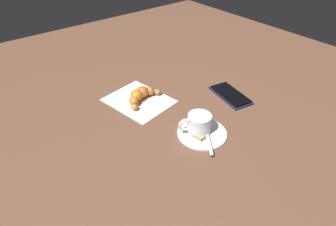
# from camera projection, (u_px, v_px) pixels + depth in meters

# --- Properties ---
(ground_plane) EXTENTS (1.80, 1.80, 0.00)m
(ground_plane) POSITION_uv_depth(u_px,v_px,m) (167.00, 116.00, 0.84)
(ground_plane) COLOR brown
(saucer) EXTENTS (0.14, 0.14, 0.01)m
(saucer) POSITION_uv_depth(u_px,v_px,m) (202.00, 133.00, 0.78)
(saucer) COLOR white
(saucer) RESTS_ON ground
(espresso_cup) EXTENTS (0.06, 0.09, 0.05)m
(espresso_cup) POSITION_uv_depth(u_px,v_px,m) (199.00, 123.00, 0.76)
(espresso_cup) COLOR white
(espresso_cup) RESTS_ON saucer
(teaspoon) EXTENTS (0.11, 0.09, 0.01)m
(teaspoon) POSITION_uv_depth(u_px,v_px,m) (207.00, 132.00, 0.76)
(teaspoon) COLOR silver
(teaspoon) RESTS_ON saucer
(sugar_packet) EXTENTS (0.06, 0.02, 0.01)m
(sugar_packet) POSITION_uv_depth(u_px,v_px,m) (194.00, 133.00, 0.76)
(sugar_packet) COLOR tan
(sugar_packet) RESTS_ON saucer
(napkin) EXTENTS (0.22, 0.19, 0.00)m
(napkin) POSITION_uv_depth(u_px,v_px,m) (139.00, 100.00, 0.91)
(napkin) COLOR silver
(napkin) RESTS_ON ground
(croissant) EXTENTS (0.08, 0.13, 0.04)m
(croissant) POSITION_uv_depth(u_px,v_px,m) (141.00, 95.00, 0.90)
(croissant) COLOR #C16B3B
(croissant) RESTS_ON napkin
(cell_phone) EXTENTS (0.16, 0.10, 0.01)m
(cell_phone) POSITION_uv_depth(u_px,v_px,m) (230.00, 95.00, 0.93)
(cell_phone) COLOR black
(cell_phone) RESTS_ON ground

